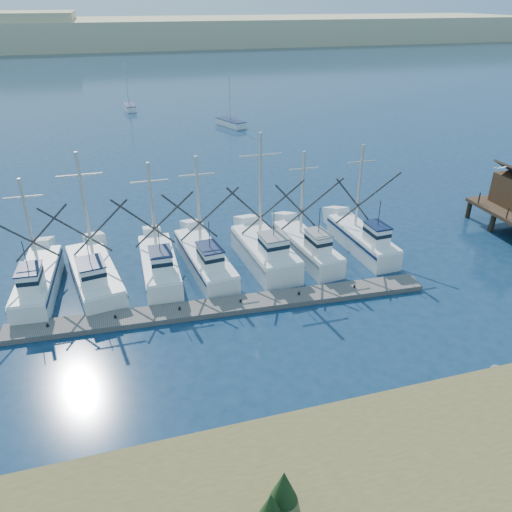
# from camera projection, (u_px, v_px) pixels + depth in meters

# --- Properties ---
(ground) EXTENTS (500.00, 500.00, 0.00)m
(ground) POSITION_uv_depth(u_px,v_px,m) (359.00, 351.00, 28.84)
(ground) COLOR #0D273D
(ground) RESTS_ON ground
(floating_dock) EXTENTS (27.45, 3.26, 0.37)m
(floating_dock) POSITION_uv_depth(u_px,v_px,m) (226.00, 306.00, 32.63)
(floating_dock) COLOR #615C57
(floating_dock) RESTS_ON ground
(dune_ridge) EXTENTS (360.00, 60.00, 10.00)m
(dune_ridge) POSITION_uv_depth(u_px,v_px,m) (128.00, 32.00, 205.22)
(dune_ridge) COLOR tan
(dune_ridge) RESTS_ON ground
(trawler_fleet) EXTENTS (26.96, 9.31, 9.79)m
(trawler_fleet) POSITION_uv_depth(u_px,v_px,m) (208.00, 260.00, 36.56)
(trawler_fleet) COLOR white
(trawler_fleet) RESTS_ON ground
(sailboat_near) EXTENTS (3.87, 6.06, 8.10)m
(sailboat_near) POSITION_uv_depth(u_px,v_px,m) (231.00, 123.00, 78.38)
(sailboat_near) COLOR white
(sailboat_near) RESTS_ON ground
(sailboat_far) EXTENTS (1.99, 4.95, 8.10)m
(sailboat_far) POSITION_uv_depth(u_px,v_px,m) (129.00, 107.00, 89.29)
(sailboat_far) COLOR white
(sailboat_far) RESTS_ON ground
(flying_gull) EXTENTS (1.10, 0.20, 0.20)m
(flying_gull) POSITION_uv_depth(u_px,v_px,m) (500.00, 168.00, 39.09)
(flying_gull) COLOR white
(flying_gull) RESTS_ON ground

